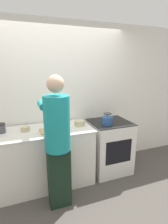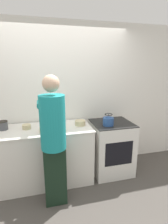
{
  "view_description": "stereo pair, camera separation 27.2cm",
  "coord_description": "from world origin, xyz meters",
  "px_view_note": "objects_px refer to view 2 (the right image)",
  "views": [
    {
      "loc": [
        -0.55,
        -2.23,
        1.87
      ],
      "look_at": [
        0.37,
        0.24,
        1.17
      ],
      "focal_mm": 28.0,
      "sensor_mm": 36.0,
      "label": 1
    },
    {
      "loc": [
        -0.29,
        -2.31,
        1.87
      ],
      "look_at": [
        0.37,
        0.24,
        1.17
      ],
      "focal_mm": 28.0,
      "sensor_mm": 36.0,
      "label": 2
    }
  ],
  "objects_px": {
    "person": "(53,138)",
    "knife": "(54,129)",
    "kettle": "(108,121)",
    "oven": "(111,147)",
    "canister_jar": "(3,125)",
    "cutting_board": "(53,129)",
    "bowl_prep": "(80,123)"
  },
  "relations": [
    {
      "from": "person",
      "to": "knife",
      "type": "bearing_deg",
      "value": 84.0
    },
    {
      "from": "person",
      "to": "kettle",
      "type": "xyz_separation_m",
      "value": [
        0.92,
        0.4,
        0.04
      ]
    },
    {
      "from": "oven",
      "to": "knife",
      "type": "relative_size",
      "value": 3.56
    },
    {
      "from": "canister_jar",
      "to": "cutting_board",
      "type": "bearing_deg",
      "value": -14.59
    },
    {
      "from": "oven",
      "to": "bowl_prep",
      "type": "xyz_separation_m",
      "value": [
        -0.56,
        0.02,
        0.5
      ]
    },
    {
      "from": "oven",
      "to": "bowl_prep",
      "type": "relative_size",
      "value": 5.42
    },
    {
      "from": "person",
      "to": "bowl_prep",
      "type": "relative_size",
      "value": 10.37
    },
    {
      "from": "oven",
      "to": "kettle",
      "type": "distance_m",
      "value": 0.57
    },
    {
      "from": "cutting_board",
      "to": "person",
      "type": "bearing_deg",
      "value": -92.93
    },
    {
      "from": "oven",
      "to": "kettle",
      "type": "bearing_deg",
      "value": -137.19
    },
    {
      "from": "bowl_prep",
      "to": "person",
      "type": "bearing_deg",
      "value": -132.05
    },
    {
      "from": "person",
      "to": "cutting_board",
      "type": "xyz_separation_m",
      "value": [
        0.02,
        0.44,
        -0.04
      ]
    },
    {
      "from": "cutting_board",
      "to": "bowl_prep",
      "type": "height_order",
      "value": "bowl_prep"
    },
    {
      "from": "oven",
      "to": "person",
      "type": "relative_size",
      "value": 0.52
    },
    {
      "from": "cutting_board",
      "to": "kettle",
      "type": "relative_size",
      "value": 2.03
    },
    {
      "from": "knife",
      "to": "canister_jar",
      "type": "bearing_deg",
      "value": 164.27
    },
    {
      "from": "oven",
      "to": "person",
      "type": "height_order",
      "value": "person"
    },
    {
      "from": "canister_jar",
      "to": "oven",
      "type": "bearing_deg",
      "value": -3.68
    },
    {
      "from": "cutting_board",
      "to": "knife",
      "type": "xyz_separation_m",
      "value": [
        0.02,
        -0.01,
        0.01
      ]
    },
    {
      "from": "kettle",
      "to": "canister_jar",
      "type": "bearing_deg",
      "value": 172.3
    },
    {
      "from": "cutting_board",
      "to": "knife",
      "type": "relative_size",
      "value": 1.49
    },
    {
      "from": "cutting_board",
      "to": "knife",
      "type": "distance_m",
      "value": 0.03
    },
    {
      "from": "cutting_board",
      "to": "oven",
      "type": "bearing_deg",
      "value": 4.31
    },
    {
      "from": "oven",
      "to": "bowl_prep",
      "type": "bearing_deg",
      "value": 177.63
    },
    {
      "from": "person",
      "to": "bowl_prep",
      "type": "bearing_deg",
      "value": 47.95
    },
    {
      "from": "oven",
      "to": "kettle",
      "type": "xyz_separation_m",
      "value": [
        -0.12,
        -0.11,
        0.54
      ]
    },
    {
      "from": "knife",
      "to": "bowl_prep",
      "type": "bearing_deg",
      "value": 13.11
    },
    {
      "from": "person",
      "to": "kettle",
      "type": "relative_size",
      "value": 9.3
    },
    {
      "from": "person",
      "to": "knife",
      "type": "xyz_separation_m",
      "value": [
        0.04,
        0.43,
        -0.03
      ]
    },
    {
      "from": "person",
      "to": "cutting_board",
      "type": "bearing_deg",
      "value": 87.07
    },
    {
      "from": "cutting_board",
      "to": "canister_jar",
      "type": "xyz_separation_m",
      "value": [
        -0.72,
        0.19,
        0.06
      ]
    },
    {
      "from": "oven",
      "to": "kettle",
      "type": "height_order",
      "value": "kettle"
    }
  ]
}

